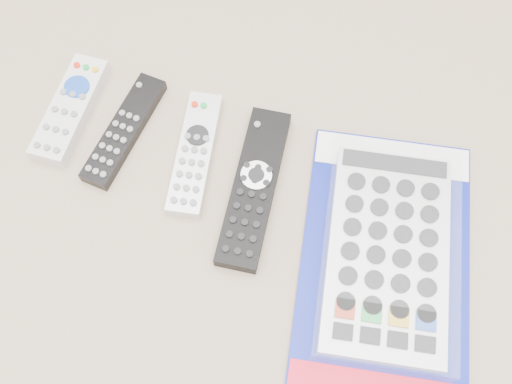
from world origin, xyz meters
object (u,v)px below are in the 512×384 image
(remote_slim_black, at_px, (124,131))
(jumbo_remote_packaged, at_px, (388,252))
(remote_small_grey, at_px, (70,109))
(remote_silver_dvd, at_px, (195,153))
(remote_large_black, at_px, (254,188))

(remote_slim_black, bearing_deg, jumbo_remote_packaged, -4.01)
(remote_small_grey, height_order, remote_silver_dvd, remote_small_grey)
(remote_silver_dvd, bearing_deg, jumbo_remote_packaged, -21.92)
(remote_silver_dvd, height_order, jumbo_remote_packaged, jumbo_remote_packaged)
(jumbo_remote_packaged, bearing_deg, remote_large_black, 159.87)
(remote_large_black, bearing_deg, remote_silver_dvd, 159.92)
(remote_slim_black, xyz_separation_m, jumbo_remote_packaged, (0.38, -0.06, 0.01))
(remote_large_black, bearing_deg, jumbo_remote_packaged, -16.29)
(remote_slim_black, bearing_deg, remote_small_grey, -179.69)
(remote_small_grey, distance_m, remote_slim_black, 0.08)
(remote_small_grey, xyz_separation_m, jumbo_remote_packaged, (0.46, -0.06, 0.01))
(remote_silver_dvd, bearing_deg, remote_slim_black, 168.47)
(remote_small_grey, bearing_deg, remote_large_black, -8.96)
(remote_small_grey, bearing_deg, remote_silver_dvd, -5.14)
(remote_slim_black, distance_m, remote_large_black, 0.20)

